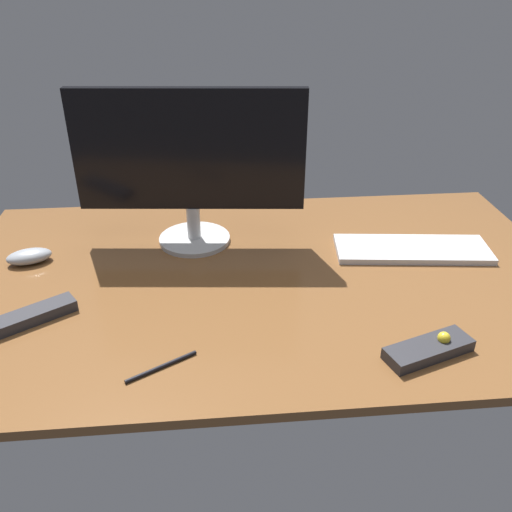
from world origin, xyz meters
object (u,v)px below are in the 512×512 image
object	(u,v)px
monitor	(190,161)
pen	(162,367)
keyboard	(412,249)
media_remote	(429,349)
tv_remote	(25,318)
computer_mouse	(29,256)

from	to	relation	value
monitor	pen	distance (cm)	52.17
keyboard	media_remote	world-z (taller)	media_remote
tv_remote	pen	bearing A→B (deg)	-62.93
monitor	tv_remote	size ratio (longest dim) A/B	2.75
monitor	computer_mouse	xyz separation A→B (cm)	(-38.71, -7.28, -19.55)
monitor	pen	xyz separation A→B (cm)	(-5.48, -47.52, -20.83)
monitor	media_remote	distance (cm)	67.52
keyboard	media_remote	bearing A→B (deg)	-98.80
computer_mouse	tv_remote	xyz separation A→B (cm)	(5.68, -24.40, -0.47)
monitor	keyboard	size ratio (longest dim) A/B	1.47
media_remote	tv_remote	size ratio (longest dim) A/B	0.90
computer_mouse	media_remote	bearing A→B (deg)	-42.51
keyboard	pen	xyz separation A→B (cm)	(-58.49, -36.98, -0.38)
monitor	keyboard	xyz separation A→B (cm)	(53.01, -10.54, -20.45)
pen	monitor	bearing A→B (deg)	53.74
keyboard	monitor	bearing A→B (deg)	174.90
media_remote	computer_mouse	bearing A→B (deg)	134.31
keyboard	computer_mouse	world-z (taller)	computer_mouse
computer_mouse	pen	distance (cm)	52.19
pen	computer_mouse	bearing A→B (deg)	99.87
monitor	pen	bearing A→B (deg)	-91.26
pen	tv_remote	bearing A→B (deg)	120.43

